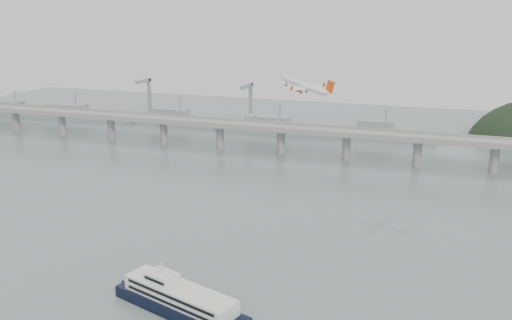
% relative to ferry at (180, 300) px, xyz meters
% --- Properties ---
extents(ground, '(900.00, 900.00, 0.00)m').
position_rel_ferry_xyz_m(ground, '(0.65, 27.70, -4.70)').
color(ground, slate).
rests_on(ground, ground).
extents(bridge, '(800.00, 22.00, 23.90)m').
position_rel_ferry_xyz_m(bridge, '(-0.50, 227.70, 12.95)').
color(bridge, gray).
rests_on(bridge, ground).
extents(distant_fleet, '(453.00, 60.90, 40.00)m').
position_rel_ferry_xyz_m(distant_fleet, '(-154.71, 292.78, 1.52)').
color(distant_fleet, gray).
rests_on(distant_fleet, ground).
extents(ferry, '(89.43, 36.36, 17.33)m').
position_rel_ferry_xyz_m(ferry, '(0.00, 0.00, 0.00)').
color(ferry, black).
rests_on(ferry, ground).
extents(airliner, '(35.27, 32.79, 11.11)m').
position_rel_ferry_xyz_m(airliner, '(11.81, 133.93, 61.22)').
color(airliner, white).
rests_on(airliner, ground).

